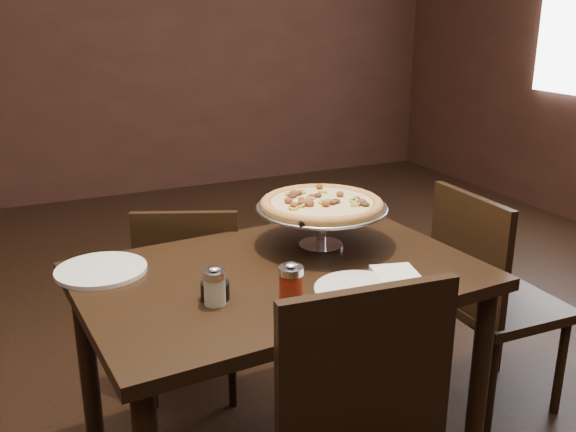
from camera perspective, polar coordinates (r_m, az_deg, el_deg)
name	(u,v)px	position (r m, az deg, el deg)	size (l,w,h in m)	color
room	(295,41)	(1.95, 0.62, 15.25)	(6.04, 7.04, 2.84)	black
dining_table	(280,299)	(1.99, -0.70, -7.42)	(1.23, 0.86, 0.74)	black
pizza_stand	(322,204)	(2.09, 3.01, 1.03)	(0.43, 0.43, 0.18)	silver
parmesan_shaker	(215,286)	(1.73, -6.55, -6.23)	(0.06, 0.06, 0.11)	beige
pepper_flake_shaker	(291,284)	(1.72, 0.26, -6.06)	(0.07, 0.07, 0.12)	maroon
packet_caddy	(215,290)	(1.77, -6.51, -6.53)	(0.08, 0.08, 0.06)	black
napkin_stack	(395,274)	(1.94, 9.52, -5.08)	(0.13, 0.13, 0.01)	white
plate_left	(101,270)	(2.01, -16.28, -4.63)	(0.27, 0.27, 0.01)	silver
plate_near	(360,290)	(1.82, 6.42, -6.57)	(0.26, 0.26, 0.01)	silver
serving_spatula	(299,220)	(1.95, 1.02, -0.38)	(0.13, 0.13, 0.02)	silver
chair_far	(191,294)	(2.52, -8.58, -6.87)	(0.50, 0.50, 0.81)	black
chair_side	(489,294)	(2.53, 17.43, -6.60)	(0.42, 0.42, 0.88)	black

